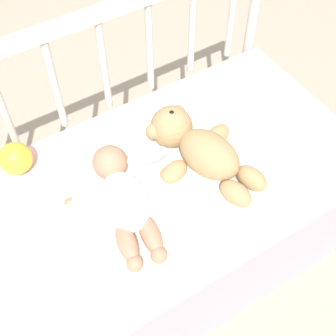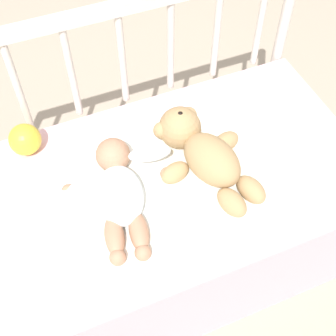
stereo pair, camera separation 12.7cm
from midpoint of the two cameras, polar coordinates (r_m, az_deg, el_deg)
The scene contains 7 objects.
ground_plane at distance 1.70m, azimuth -2.32°, elevation -10.21°, with size 12.00×12.00×0.00m, color tan.
crib_mattress at distance 1.51m, azimuth -2.59°, elevation -6.41°, with size 1.16×0.65×0.44m.
crib_rail at distance 1.45m, azimuth -10.15°, elevation 10.67°, with size 1.16×0.04×0.80m.
blanket at distance 1.30m, azimuth -2.86°, elevation -2.54°, with size 0.76×0.49×0.01m.
teddy_bear at distance 1.32m, azimuth 0.88°, elevation 2.42°, with size 0.28×0.39×0.13m.
baby at distance 1.25m, azimuth -8.42°, elevation -3.63°, with size 0.33×0.37×0.10m.
toy_ball at distance 1.40m, azimuth -20.59°, elevation 0.92°, with size 0.09×0.09×0.09m.
Camera 1 is at (-0.41, -0.66, 1.52)m, focal length 50.00 mm.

